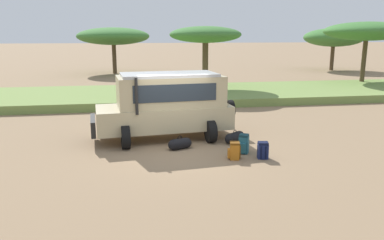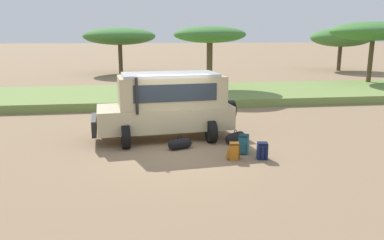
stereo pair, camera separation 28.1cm
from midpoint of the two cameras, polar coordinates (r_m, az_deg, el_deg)
name	(u,v)px [view 2 (the right image)]	position (r m, az deg, el deg)	size (l,w,h in m)	color
ground_plane	(178,150)	(12.64, -1.54, -4.67)	(320.00, 320.00, 0.00)	#8C7051
grass_bank	(159,95)	(22.77, -4.69, 3.80)	(120.00, 7.00, 0.44)	olive
safari_vehicle	(168,104)	(13.89, -3.16, 2.44)	(5.43, 3.03, 2.44)	tan
backpack_beside_front_wheel	(234,151)	(11.78, 7.03, -4.73)	(0.43, 0.37, 0.55)	#B26619
backpack_cluster_center	(262,151)	(11.97, 11.33, -4.64)	(0.37, 0.41, 0.54)	navy
backpack_near_rear_wheel	(243,144)	(12.38, 8.50, -3.70)	(0.41, 0.45, 0.63)	#235B6B
duffel_bag_low_black_case	(235,138)	(13.59, 7.20, -2.68)	(0.82, 0.71, 0.47)	black
duffel_bag_soft_canvas	(180,144)	(12.76, -1.23, -3.63)	(0.84, 0.53, 0.47)	black
acacia_tree_left_mid	(120,36)	(38.28, -10.77, 12.42)	(7.03, 6.96, 4.48)	brown
acacia_tree_centre_back	(210,35)	(24.29, 3.07, 12.76)	(4.58, 4.20, 4.33)	brown
acacia_tree_right_mid	(373,31)	(30.08, 26.17, 12.03)	(5.89, 6.30, 4.70)	brown
acacia_tree_far_right	(341,38)	(43.49, 21.95, 11.57)	(6.32, 6.16, 4.46)	brown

